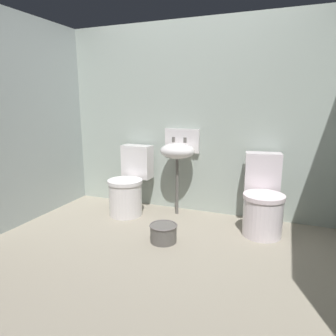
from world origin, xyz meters
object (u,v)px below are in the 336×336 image
Objects in this scene: toilet_left at (129,186)px; toilet_right at (263,201)px; bucket at (163,233)px; sink at (178,150)px.

toilet_left is 1.51m from toilet_right.
toilet_left is at bearing -9.26° from toilet_right.
sink is at bearing 99.64° from bucket.
bucket is at bearing 141.16° from toilet_left.
toilet_right is 1.05m from bucket.
sink is (0.54, 0.19, 0.43)m from toilet_left.
sink is (-0.97, 0.19, 0.43)m from toilet_right.
toilet_left is 2.94× the size of bucket.
toilet_left is 1.00× the size of toilet_right.
toilet_left is 0.92m from bucket.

